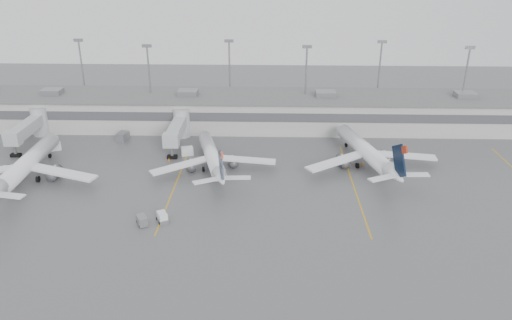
{
  "coord_description": "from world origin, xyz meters",
  "views": [
    {
      "loc": [
        0.9,
        -64.7,
        43.31
      ],
      "look_at": [
        -1.64,
        24.0,
        5.0
      ],
      "focal_mm": 35.0,
      "sensor_mm": 36.0,
      "label": 1
    }
  ],
  "objects_px": {
    "jet_mid_right": "(367,152)",
    "baggage_tug": "(162,218)",
    "jet_far_left": "(25,165)",
    "jet_mid_left": "(212,157)"
  },
  "relations": [
    {
      "from": "jet_mid_left",
      "to": "baggage_tug",
      "type": "xyz_separation_m",
      "value": [
        -6.26,
        -21.57,
        -2.31
      ]
    },
    {
      "from": "jet_mid_right",
      "to": "baggage_tug",
      "type": "relative_size",
      "value": 10.58
    },
    {
      "from": "jet_far_left",
      "to": "jet_mid_left",
      "type": "relative_size",
      "value": 1.17
    },
    {
      "from": "jet_far_left",
      "to": "jet_mid_left",
      "type": "distance_m",
      "value": 36.99
    },
    {
      "from": "jet_mid_left",
      "to": "jet_mid_right",
      "type": "bearing_deg",
      "value": -9.73
    },
    {
      "from": "jet_mid_right",
      "to": "baggage_tug",
      "type": "height_order",
      "value": "jet_mid_right"
    },
    {
      "from": "jet_far_left",
      "to": "jet_mid_left",
      "type": "xyz_separation_m",
      "value": [
        36.43,
        6.39,
        -0.44
      ]
    },
    {
      "from": "jet_far_left",
      "to": "baggage_tug",
      "type": "height_order",
      "value": "jet_far_left"
    },
    {
      "from": "jet_far_left",
      "to": "jet_mid_left",
      "type": "height_order",
      "value": "jet_far_left"
    },
    {
      "from": "jet_mid_left",
      "to": "jet_mid_right",
      "type": "xyz_separation_m",
      "value": [
        32.49,
        2.72,
        0.32
      ]
    }
  ]
}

